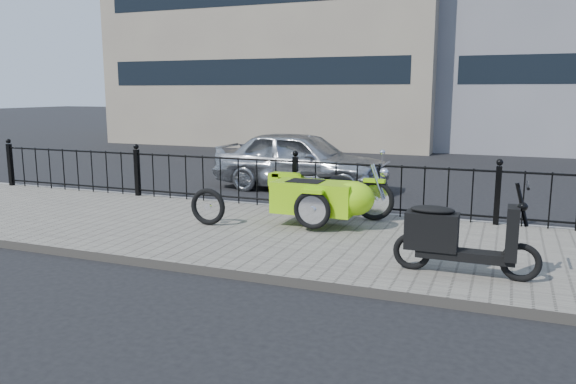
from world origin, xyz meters
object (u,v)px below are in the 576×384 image
at_px(scooter, 455,238).
at_px(sedan_car, 301,160).
at_px(spare_tire, 208,207).
at_px(motorcycle_sidecar, 327,196).

distance_m(scooter, sedan_car, 6.67).
xyz_separation_m(scooter, spare_tire, (-3.94, 1.11, -0.14)).
xyz_separation_m(motorcycle_sidecar, spare_tire, (-1.80, -0.70, -0.17)).
bearing_deg(scooter, sedan_car, 126.07).
bearing_deg(sedan_car, motorcycle_sidecar, -150.38).
bearing_deg(scooter, spare_tire, 164.31).
xyz_separation_m(scooter, sedan_car, (-3.93, 5.39, 0.13)).
height_order(scooter, sedan_car, sedan_car).
relative_size(motorcycle_sidecar, scooter, 1.36).
relative_size(scooter, sedan_car, 0.42).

